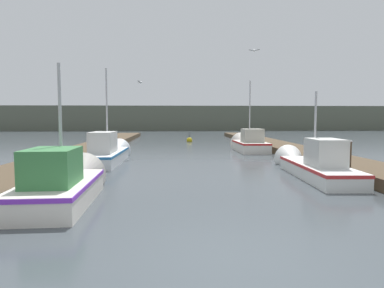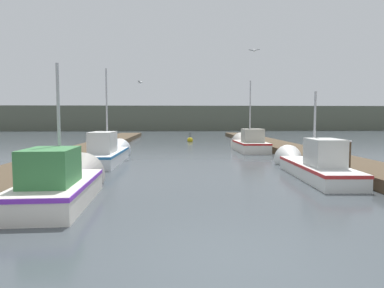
{
  "view_description": "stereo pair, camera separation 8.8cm",
  "coord_description": "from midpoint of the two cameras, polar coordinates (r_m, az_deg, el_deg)",
  "views": [
    {
      "loc": [
        -0.92,
        -4.95,
        2.17
      ],
      "look_at": [
        -0.01,
        13.25,
        0.77
      ],
      "focal_mm": 32.0,
      "sensor_mm": 36.0,
      "label": 1
    },
    {
      "loc": [
        -0.83,
        -4.96,
        2.17
      ],
      "look_at": [
        -0.01,
        13.25,
        0.77
      ],
      "focal_mm": 32.0,
      "sensor_mm": 36.0,
      "label": 2
    }
  ],
  "objects": [
    {
      "name": "ground_plane",
      "position": [
        5.48,
        6.97,
        -18.94
      ],
      "size": [
        200.0,
        200.0,
        0.0
      ],
      "color": "#3D4449"
    },
    {
      "name": "dock_left",
      "position": [
        21.72,
        -17.15,
        -1.01
      ],
      "size": [
        2.42,
        40.0,
        0.4
      ],
      "color": "#4C3D2B",
      "rests_on": "ground_plane"
    },
    {
      "name": "dock_right",
      "position": [
        22.22,
        15.84,
        -0.87
      ],
      "size": [
        2.42,
        40.0,
        0.4
      ],
      "color": "#4C3D2B",
      "rests_on": "ground_plane"
    },
    {
      "name": "distant_shore_ridge",
      "position": [
        65.05,
        -2.09,
        4.32
      ],
      "size": [
        120.0,
        16.0,
        4.19
      ],
      "color": "#565B4C",
      "rests_on": "ground_plane"
    },
    {
      "name": "fishing_boat_0",
      "position": [
        9.68,
        -20.77,
        -6.04
      ],
      "size": [
        1.75,
        4.66,
        3.98
      ],
      "rotation": [
        0.0,
        0.0,
        0.04
      ],
      "color": "silver",
      "rests_on": "ground_plane"
    },
    {
      "name": "fishing_boat_1",
      "position": [
        13.74,
        18.98,
        -3.19
      ],
      "size": [
        1.63,
        6.31,
        3.51
      ],
      "rotation": [
        0.0,
        0.0,
        -0.04
      ],
      "color": "silver",
      "rests_on": "ground_plane"
    },
    {
      "name": "fishing_boat_2",
      "position": [
        17.45,
        -13.85,
        -1.34
      ],
      "size": [
        1.48,
        6.21,
        4.92
      ],
      "rotation": [
        0.0,
        0.0,
        -0.01
      ],
      "color": "silver",
      "rests_on": "ground_plane"
    },
    {
      "name": "fishing_boat_3",
      "position": [
        22.83,
        9.25,
        0.06
      ],
      "size": [
        1.75,
        4.81,
        5.02
      ],
      "rotation": [
        0.0,
        0.0,
        0.01
      ],
      "color": "silver",
      "rests_on": "ground_plane"
    },
    {
      "name": "mooring_piling_0",
      "position": [
        12.83,
        24.32,
        -2.55
      ],
      "size": [
        0.27,
        0.27,
        1.4
      ],
      "color": "#473523",
      "rests_on": "ground_plane"
    },
    {
      "name": "mooring_piling_1",
      "position": [
        22.06,
        -14.03,
        0.1
      ],
      "size": [
        0.25,
        0.25,
        1.13
      ],
      "color": "#473523",
      "rests_on": "ground_plane"
    },
    {
      "name": "channel_buoy",
      "position": [
        30.97,
        -0.52,
        0.65
      ],
      "size": [
        0.51,
        0.51,
        1.01
      ],
      "color": "gold",
      "rests_on": "ground_plane"
    },
    {
      "name": "seagull_lead",
      "position": [
        17.78,
        10.19,
        15.09
      ],
      "size": [
        0.56,
        0.31,
        0.12
      ],
      "rotation": [
        0.0,
        0.0,
        6.03
      ],
      "color": "white"
    },
    {
      "name": "seagull_1",
      "position": [
        19.48,
        -8.8,
        10.15
      ],
      "size": [
        0.3,
        0.56,
        0.12
      ],
      "rotation": [
        0.0,
        0.0,
        4.48
      ],
      "color": "white"
    }
  ]
}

